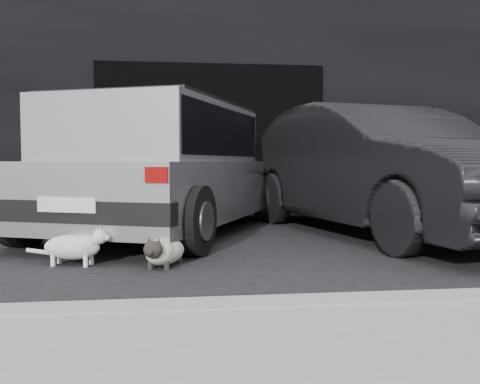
{
  "coord_description": "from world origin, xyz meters",
  "views": [
    {
      "loc": [
        0.32,
        -5.47,
        0.89
      ],
      "look_at": [
        0.93,
        -0.67,
        0.61
      ],
      "focal_mm": 40.0,
      "sensor_mm": 36.0,
      "label": 1
    }
  ],
  "objects": [
    {
      "name": "ground",
      "position": [
        0.0,
        0.0,
        0.0
      ],
      "size": [
        80.0,
        80.0,
        0.0
      ],
      "primitive_type": "plane",
      "color": "black",
      "rests_on": "ground"
    },
    {
      "name": "building_facade",
      "position": [
        1.0,
        6.0,
        2.5
      ],
      "size": [
        34.0,
        4.0,
        5.0
      ],
      "primitive_type": "cube",
      "color": "black",
      "rests_on": "ground"
    },
    {
      "name": "garage_opening",
      "position": [
        1.0,
        3.99,
        1.3
      ],
      "size": [
        4.0,
        0.1,
        2.6
      ],
      "primitive_type": "cube",
      "color": "black",
      "rests_on": "ground"
    },
    {
      "name": "curb",
      "position": [
        1.0,
        -2.6,
        0.06
      ],
      "size": [
        18.0,
        0.25,
        0.12
      ],
      "primitive_type": "cube",
      "color": "gray",
      "rests_on": "ground"
    },
    {
      "name": "silver_hatchback",
      "position": [
        0.2,
        1.22,
        0.88
      ],
      "size": [
        3.48,
        4.77,
        1.61
      ],
      "rotation": [
        0.0,
        0.0,
        -0.4
      ],
      "color": "#B4B6B9",
      "rests_on": "ground"
    },
    {
      "name": "second_car",
      "position": [
        2.81,
        0.74,
        0.79
      ],
      "size": [
        2.73,
        5.06,
        1.58
      ],
      "primitive_type": "imported",
      "rotation": [
        0.0,
        0.0,
        0.23
      ],
      "color": "black",
      "rests_on": "ground"
    },
    {
      "name": "cat_siamese",
      "position": [
        0.24,
        -0.97,
        0.13
      ],
      "size": [
        0.45,
        0.81,
        0.29
      ],
      "rotation": [
        0.0,
        0.0,
        2.81
      ],
      "color": "beige",
      "rests_on": "ground"
    },
    {
      "name": "cat_white",
      "position": [
        -0.5,
        -0.82,
        0.17
      ],
      "size": [
        0.72,
        0.36,
        0.34
      ],
      "rotation": [
        0.0,
        0.0,
        -1.82
      ],
      "color": "silver",
      "rests_on": "ground"
    }
  ]
}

